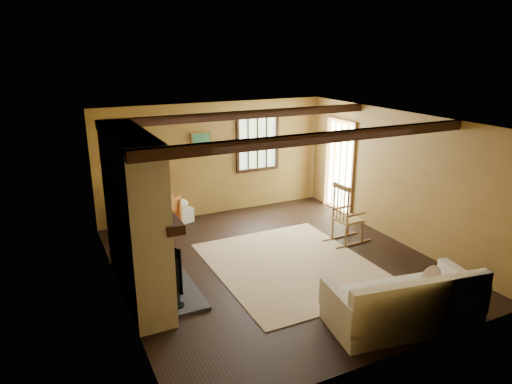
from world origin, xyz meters
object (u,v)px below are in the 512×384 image
laundry_basket (179,215)px  armchair (152,215)px  rocking_chair (346,218)px  fireplace (137,223)px  sofa (405,305)px

laundry_basket → armchair: 0.75m
laundry_basket → armchair: armchair is taller
armchair → rocking_chair: bearing=114.7°
fireplace → rocking_chair: fireplace is taller
fireplace → laundry_basket: fireplace is taller
armchair → laundry_basket: bearing=175.5°
rocking_chair → armchair: (-3.13, 1.98, -0.10)m
rocking_chair → laundry_basket: bearing=43.8°
rocking_chair → laundry_basket: 3.42m
fireplace → sofa: 3.79m
laundry_basket → armchair: (-0.63, -0.34, 0.23)m
sofa → laundry_basket: (-1.56, 4.85, -0.13)m
fireplace → armchair: (0.69, 2.19, -0.72)m
rocking_chair → armchair: size_ratio=1.36×
armchair → fireplace: bearing=39.5°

